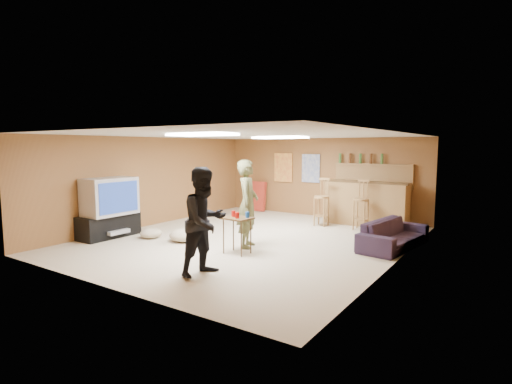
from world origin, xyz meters
The scene contains 32 objects.
ground centered at (0.00, 0.00, 0.00)m, with size 7.00×7.00×0.00m, color tan.
ceiling centered at (0.00, 0.00, 2.20)m, with size 6.00×7.00×0.02m, color silver.
wall_back centered at (0.00, 3.50, 1.10)m, with size 6.00×0.02×2.20m, color brown.
wall_front centered at (0.00, -3.50, 1.10)m, with size 6.00×0.02×2.20m, color brown.
wall_left centered at (-3.00, 0.00, 1.10)m, with size 0.02×7.00×2.20m, color brown.
wall_right centered at (3.00, 0.00, 1.10)m, with size 0.02×7.00×2.20m, color brown.
tv_stand centered at (-2.72, -1.50, 0.25)m, with size 0.55×1.30×0.50m, color black.
dvd_box centered at (-2.50, -1.50, 0.15)m, with size 0.35×0.50×0.08m, color #B2B2B7.
tv_body centered at (-2.65, -1.50, 0.90)m, with size 0.60×1.10×0.80m, color #B2B2B7.
tv_screen centered at (-2.34, -1.50, 0.90)m, with size 0.02×0.95×0.65m, color navy.
bar_counter centered at (1.50, 2.95, 0.55)m, with size 2.00×0.60×1.10m, color brown.
bar_lip centered at (1.50, 2.70, 1.10)m, with size 2.10×0.12×0.05m, color #392712.
bar_shelf centered at (1.50, 3.40, 1.50)m, with size 2.00×0.18×0.05m, color brown.
bar_backing centered at (1.50, 3.42, 1.20)m, with size 2.00×0.14×0.60m, color brown.
poster_left centered at (-1.20, 3.46, 1.35)m, with size 0.60×0.03×0.85m, color #BF3F26.
poster_right centered at (-0.30, 3.46, 1.35)m, with size 0.55×0.03×0.80m, color #334C99.
folding_chair_stack centered at (-2.00, 3.30, 0.45)m, with size 0.50×0.14×0.90m, color #A72D1F.
ceiling_panel_front centered at (0.00, -1.50, 2.17)m, with size 1.20×0.60×0.04m, color white.
ceiling_panel_back centered at (0.00, 1.20, 2.17)m, with size 1.20×0.60×0.04m, color white.
person_olive centered at (0.29, -0.53, 0.86)m, with size 0.62×0.41×1.71m, color brown.
person_black centered at (0.72, -2.28, 0.83)m, with size 0.81×0.63×1.66m, color black.
sofa centered at (2.70, 0.98, 0.27)m, with size 1.83×0.72×0.54m, color black.
tray_table centered at (0.41, -1.04, 0.34)m, with size 0.52×0.42×0.68m, color #392712.
cup_red_near centered at (0.30, -1.01, 0.73)m, with size 0.08×0.08×0.11m, color #A5100B.
cup_red_far centered at (0.47, -1.11, 0.73)m, with size 0.08×0.08×0.11m, color #A5100B.
cup_blue centered at (0.58, -0.96, 0.73)m, with size 0.08×0.08×0.10m, color navy.
bar_stool_left centered at (0.60, 2.23, 0.59)m, with size 0.37×0.37×1.18m, color brown, non-canonical shape.
bar_stool_right centered at (1.57, 2.32, 0.57)m, with size 0.36×0.36×1.13m, color brown, non-canonical shape.
cushion_near_tv centered at (-1.09, -0.89, 0.13)m, with size 0.58×0.58×0.26m, color tan.
cushion_mid centered at (-1.07, -0.59, 0.10)m, with size 0.46×0.46×0.21m, color tan.
cushion_far centered at (-1.89, -1.06, 0.10)m, with size 0.46×0.46×0.21m, color tan.
bottle_row centered at (1.16, 3.38, 1.65)m, with size 1.20×0.08×0.26m, color #3F7233, non-canonical shape.
Camera 1 is at (4.69, -6.83, 1.96)m, focal length 28.00 mm.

